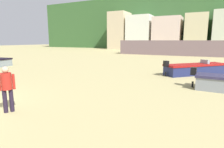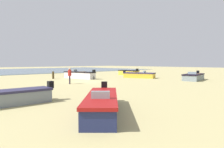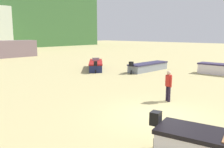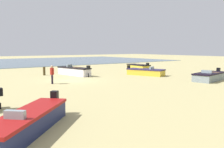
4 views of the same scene
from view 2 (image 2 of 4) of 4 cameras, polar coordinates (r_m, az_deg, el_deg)
ground_plane at (r=22.60m, az=-8.30°, el=-2.20°), size 160.00×160.00×0.00m
boat_grey_0 at (r=26.28m, az=22.29°, el=-0.77°), size 4.84×2.49×1.10m
boat_yellow_2 at (r=28.26m, az=7.79°, el=-0.32°), size 2.92×4.63×1.06m
boat_yellow_3 at (r=33.95m, az=4.74°, el=0.39°), size 1.77×4.16×1.18m
boat_grey_4 at (r=11.24m, az=-28.92°, el=-6.10°), size 5.10×1.45×1.09m
boat_white_5 at (r=27.20m, az=-9.30°, el=-0.28°), size 2.07×5.21×1.25m
boat_navy_6 at (r=8.56m, az=-2.92°, el=-8.46°), size 4.31×4.36×1.10m
mooring_post_mid_beach at (r=27.40m, az=-16.48°, el=-0.32°), size 0.27×0.27×0.98m
beach_walker_foreground at (r=20.51m, az=-12.02°, el=-0.12°), size 0.46×0.50×1.62m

